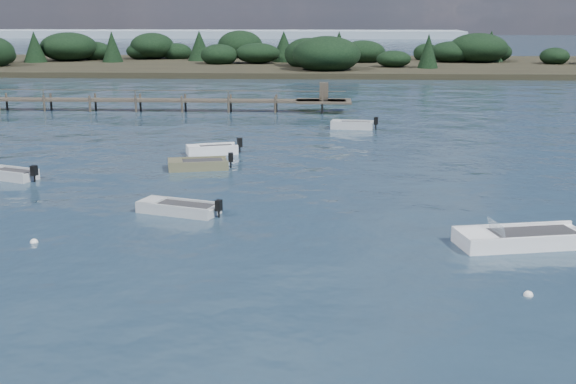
# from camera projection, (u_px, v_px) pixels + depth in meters

# --- Properties ---
(ground) EXTENTS (400.00, 400.00, 0.00)m
(ground) POSITION_uv_depth(u_px,v_px,m) (287.00, 97.00, 77.95)
(ground) COLOR #172837
(ground) RESTS_ON ground
(tender_far_white) EXTENTS (3.67, 2.25, 1.24)m
(tender_far_white) POSITION_uv_depth(u_px,v_px,m) (212.00, 151.00, 46.87)
(tender_far_white) COLOR white
(tender_far_white) RESTS_ON ground
(dinghy_mid_white_a) EXTENTS (5.69, 2.96, 1.31)m
(dinghy_mid_white_a) POSITION_uv_depth(u_px,v_px,m) (521.00, 241.00, 28.71)
(dinghy_mid_white_a) COLOR white
(dinghy_mid_white_a) RESTS_ON ground
(tender_far_grey) EXTENTS (3.60, 2.35, 1.15)m
(tender_far_grey) POSITION_uv_depth(u_px,v_px,m) (9.00, 176.00, 40.01)
(tender_far_grey) COLOR #A9AEB0
(tender_far_grey) RESTS_ON ground
(dinghy_mid_grey) EXTENTS (4.13, 2.53, 1.03)m
(dinghy_mid_grey) POSITION_uv_depth(u_px,v_px,m) (179.00, 210.00, 33.28)
(dinghy_mid_grey) COLOR #A9AEB0
(dinghy_mid_grey) RESTS_ON ground
(tender_far_grey_b) EXTENTS (3.74, 1.78, 1.26)m
(tender_far_grey_b) POSITION_uv_depth(u_px,v_px,m) (352.00, 127.00, 56.85)
(tender_far_grey_b) COLOR #A9AEB0
(tender_far_grey_b) RESTS_ON ground
(dinghy_extra_a) EXTENTS (3.95, 2.46, 1.12)m
(dinghy_extra_a) POSITION_uv_depth(u_px,v_px,m) (198.00, 166.00, 42.55)
(dinghy_extra_a) COLOR #706D4A
(dinghy_extra_a) RESTS_ON ground
(buoy_b) EXTENTS (0.32, 0.32, 0.32)m
(buoy_b) POSITION_uv_depth(u_px,v_px,m) (528.00, 295.00, 23.68)
(buoy_b) COLOR white
(buoy_b) RESTS_ON ground
(buoy_c) EXTENTS (0.32, 0.32, 0.32)m
(buoy_c) POSITION_uv_depth(u_px,v_px,m) (34.00, 243.00, 29.06)
(buoy_c) COLOR white
(buoy_c) RESTS_ON ground
(jetty) EXTENTS (64.50, 3.20, 3.40)m
(jetty) POSITION_uv_depth(u_px,v_px,m) (47.00, 100.00, 67.11)
(jetty) COLOR #443D32
(jetty) RESTS_ON ground
(far_headland) EXTENTS (190.00, 40.00, 5.80)m
(far_headland) POSITION_uv_depth(u_px,v_px,m) (456.00, 56.00, 115.03)
(far_headland) COLOR black
(far_headland) RESTS_ON ground
(distant_haze) EXTENTS (280.00, 20.00, 2.40)m
(distant_haze) POSITION_uv_depth(u_px,v_px,m) (49.00, 37.00, 246.80)
(distant_haze) COLOR #8998A9
(distant_haze) RESTS_ON ground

